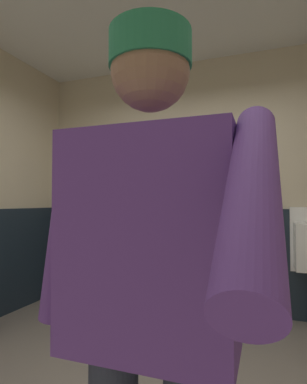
# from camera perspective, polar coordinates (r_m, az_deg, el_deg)

# --- Properties ---
(wall_back) EXTENTS (4.46, 0.12, 2.84)m
(wall_back) POSITION_cam_1_polar(r_m,az_deg,el_deg) (3.64, 8.60, 1.61)
(wall_back) COLOR beige
(wall_back) RESTS_ON ground_plane
(wainscot_band_back) EXTENTS (3.86, 0.03, 1.13)m
(wainscot_band_back) POSITION_cam_1_polar(r_m,az_deg,el_deg) (3.62, 8.43, -11.98)
(wainscot_band_back) COLOR #19232D
(wainscot_band_back) RESTS_ON ground_plane
(urinal_left) EXTENTS (0.40, 0.34, 1.24)m
(urinal_left) POSITION_cam_1_polar(r_m,az_deg,el_deg) (3.54, 2.20, -8.75)
(urinal_left) COLOR white
(urinal_left) RESTS_ON ground_plane
(urinal_middle) EXTENTS (0.40, 0.34, 1.24)m
(urinal_middle) POSITION_cam_1_polar(r_m,az_deg,el_deg) (3.39, 14.54, -9.00)
(urinal_middle) COLOR white
(urinal_middle) RESTS_ON ground_plane
(privacy_divider_panel) EXTENTS (0.04, 0.40, 0.90)m
(privacy_divider_panel) POSITION_cam_1_polar(r_m,az_deg,el_deg) (3.36, 7.97, -6.14)
(privacy_divider_panel) COLOR #4C4C51
(person) EXTENTS (0.68, 0.60, 1.67)m
(person) POSITION_cam_1_polar(r_m,az_deg,el_deg) (0.87, -0.81, -16.12)
(person) COLOR #2D3342
(person) RESTS_ON ground_plane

